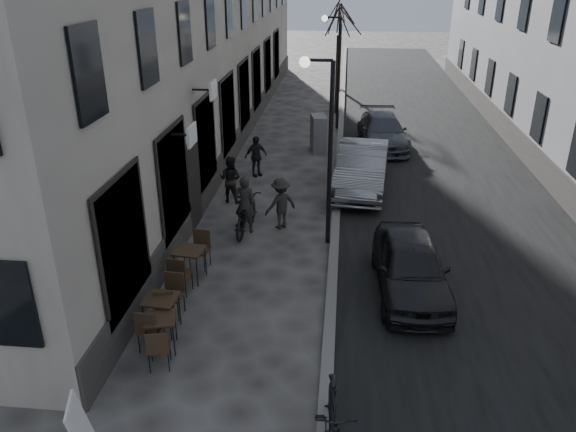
% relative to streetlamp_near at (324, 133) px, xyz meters
% --- Properties ---
extents(ground, '(120.00, 120.00, 0.00)m').
position_rel_streetlamp_near_xyz_m(ground, '(0.17, -6.00, -3.16)').
color(ground, '#363331').
rests_on(ground, ground).
extents(road, '(7.30, 60.00, 0.00)m').
position_rel_streetlamp_near_xyz_m(road, '(4.02, 10.00, -3.16)').
color(road, black).
rests_on(road, ground).
extents(kerb, '(0.25, 60.00, 0.12)m').
position_rel_streetlamp_near_xyz_m(kerb, '(0.37, 10.00, -3.10)').
color(kerb, slate).
rests_on(kerb, ground).
extents(streetlamp_near, '(0.90, 0.28, 5.09)m').
position_rel_streetlamp_near_xyz_m(streetlamp_near, '(0.00, 0.00, 0.00)').
color(streetlamp_near, black).
rests_on(streetlamp_near, ground).
extents(streetlamp_far, '(0.90, 0.28, 5.09)m').
position_rel_streetlamp_near_xyz_m(streetlamp_far, '(0.00, 12.00, 0.00)').
color(streetlamp_far, black).
rests_on(streetlamp_far, ground).
extents(tree_near, '(2.40, 2.40, 5.70)m').
position_rel_streetlamp_near_xyz_m(tree_near, '(0.07, 15.00, 1.50)').
color(tree_near, black).
rests_on(tree_near, ground).
extents(tree_far, '(2.40, 2.40, 5.70)m').
position_rel_streetlamp_near_xyz_m(tree_far, '(0.07, 21.00, 1.50)').
color(tree_far, black).
rests_on(tree_far, ground).
extents(bistro_set_a, '(0.74, 1.57, 0.90)m').
position_rel_streetlamp_near_xyz_m(bistro_set_a, '(-2.98, -5.13, -2.70)').
color(bistro_set_a, '#2E2214').
rests_on(bistro_set_a, ground).
extents(bistro_set_b, '(0.72, 1.68, 0.98)m').
position_rel_streetlamp_near_xyz_m(bistro_set_b, '(-3.15, -4.53, -2.66)').
color(bistro_set_b, '#2E2214').
rests_on(bistro_set_b, ground).
extents(bistro_set_c, '(0.76, 1.71, 0.99)m').
position_rel_streetlamp_near_xyz_m(bistro_set_c, '(-3.11, -2.37, -2.65)').
color(bistro_set_c, '#2E2214').
rests_on(bistro_set_c, ground).
extents(utility_cabinet, '(0.75, 1.10, 1.51)m').
position_rel_streetlamp_near_xyz_m(utility_cabinet, '(-0.53, 8.37, -2.41)').
color(utility_cabinet, slate).
rests_on(utility_cabinet, ground).
extents(bicycle, '(0.87, 2.05, 1.05)m').
position_rel_streetlamp_near_xyz_m(bicycle, '(-2.23, 0.48, -2.64)').
color(bicycle, black).
rests_on(bicycle, ground).
extents(cyclist_rider, '(0.66, 0.46, 1.71)m').
position_rel_streetlamp_near_xyz_m(cyclist_rider, '(-2.23, 0.48, -2.30)').
color(cyclist_rider, '#282522').
rests_on(cyclist_rider, ground).
extents(pedestrian_near, '(0.87, 0.74, 1.55)m').
position_rel_streetlamp_near_xyz_m(pedestrian_near, '(-3.09, 2.68, -2.39)').
color(pedestrian_near, black).
rests_on(pedestrian_near, ground).
extents(pedestrian_mid, '(1.14, 1.06, 1.55)m').
position_rel_streetlamp_near_xyz_m(pedestrian_mid, '(-1.24, 0.84, -2.39)').
color(pedestrian_mid, black).
rests_on(pedestrian_mid, ground).
extents(pedestrian_far, '(0.93, 0.83, 1.51)m').
position_rel_streetlamp_near_xyz_m(pedestrian_far, '(-2.64, 5.18, -2.41)').
color(pedestrian_far, black).
rests_on(pedestrian_far, ground).
extents(car_near, '(1.78, 4.04, 1.35)m').
position_rel_streetlamp_near_xyz_m(car_near, '(2.20, -2.37, -2.48)').
color(car_near, black).
rests_on(car_near, ground).
extents(car_mid, '(2.09, 4.87, 1.56)m').
position_rel_streetlamp_near_xyz_m(car_mid, '(1.17, 4.21, -2.38)').
color(car_mid, gray).
rests_on(car_mid, ground).
extents(car_far, '(2.22, 4.67, 1.31)m').
position_rel_streetlamp_near_xyz_m(car_far, '(2.17, 9.34, -2.50)').
color(car_far, '#3F434A').
rests_on(car_far, ground).
extents(moped, '(0.76, 2.15, 1.27)m').
position_rel_streetlamp_near_xyz_m(moped, '(0.52, -7.50, -2.53)').
color(moped, black).
rests_on(moped, ground).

